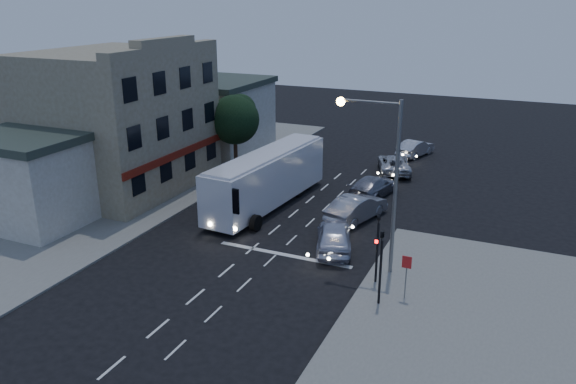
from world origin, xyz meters
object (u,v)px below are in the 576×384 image
at_px(traffic_signal_side, 381,259).
at_px(car_sedan_c, 394,164).
at_px(car_sedan_b, 373,186).
at_px(street_tree, 235,117).
at_px(car_suv, 334,236).
at_px(streetlight, 384,167).
at_px(regulatory_sign, 406,270).
at_px(tour_bus, 267,177).
at_px(car_sedan_a, 356,208).
at_px(traffic_signal_main, 378,240).
at_px(car_extra, 415,148).

bearing_deg(traffic_signal_side, car_sedan_c, 101.83).
xyz_separation_m(car_sedan_b, street_tree, (-12.09, 1.49, 3.75)).
xyz_separation_m(car_suv, streetlight, (3.02, -1.60, 4.91)).
bearing_deg(regulatory_sign, car_sedan_b, 111.47).
height_order(tour_bus, regulatory_sign, tour_bus).
distance_m(car_sedan_a, regulatory_sign, 10.25).
height_order(car_sedan_a, street_tree, street_tree).
distance_m(car_sedan_b, regulatory_sign, 14.82).
bearing_deg(traffic_signal_main, car_sedan_c, 101.01).
xyz_separation_m(tour_bus, street_tree, (-5.93, 6.29, 2.45)).
distance_m(car_suv, traffic_signal_side, 6.59).
bearing_deg(street_tree, car_sedan_a, -27.45).
xyz_separation_m(traffic_signal_main, traffic_signal_side, (0.70, -1.98, 0.00)).
height_order(car_suv, car_sedan_a, car_sedan_a).
relative_size(car_suv, car_sedan_c, 0.92).
xyz_separation_m(car_suv, traffic_signal_main, (3.28, -3.02, 1.60)).
relative_size(car_sedan_a, car_sedan_b, 0.98).
xyz_separation_m(car_sedan_c, traffic_signal_side, (4.41, -21.05, 1.69)).
distance_m(car_sedan_c, traffic_signal_side, 21.58).
bearing_deg(car_sedan_c, regulatory_sign, 86.98).
bearing_deg(tour_bus, streetlight, -29.35).
height_order(traffic_signal_side, street_tree, street_tree).
distance_m(car_suv, streetlight, 5.98).
distance_m(car_sedan_a, street_tree, 14.41).
distance_m(car_sedan_a, traffic_signal_side, 10.76).
bearing_deg(traffic_signal_side, car_sedan_b, 106.68).
bearing_deg(car_sedan_a, street_tree, -11.69).
relative_size(car_extra, streetlight, 0.50).
bearing_deg(car_sedan_a, car_suv, 107.67).
bearing_deg(car_sedan_b, car_extra, -83.04).
relative_size(car_suv, street_tree, 0.78).
bearing_deg(car_extra, car_suv, 107.09).
bearing_deg(car_sedan_a, car_sedan_c, -72.86).
bearing_deg(street_tree, regulatory_sign, -41.08).
bearing_deg(traffic_signal_main, car_suv, 137.35).
bearing_deg(car_suv, traffic_signal_side, 109.72).
relative_size(car_sedan_a, traffic_signal_side, 1.24).
bearing_deg(car_sedan_c, car_sedan_a, 73.28).
height_order(car_sedan_b, regulatory_sign, regulatory_sign).
distance_m(traffic_signal_side, streetlight, 4.84).
relative_size(tour_bus, traffic_signal_main, 3.05).
bearing_deg(street_tree, traffic_signal_side, -44.50).
bearing_deg(car_extra, street_tree, 57.36).
bearing_deg(car_sedan_a, regulatory_sign, 135.95).
height_order(car_suv, car_extra, car_suv).
bearing_deg(traffic_signal_side, tour_bus, 136.81).
xyz_separation_m(car_sedan_b, car_sedan_c, (0.00, 6.32, -0.02)).
relative_size(car_sedan_b, regulatory_sign, 2.34).
height_order(car_sedan_c, street_tree, street_tree).
bearing_deg(traffic_signal_main, car_sedan_a, 113.74).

